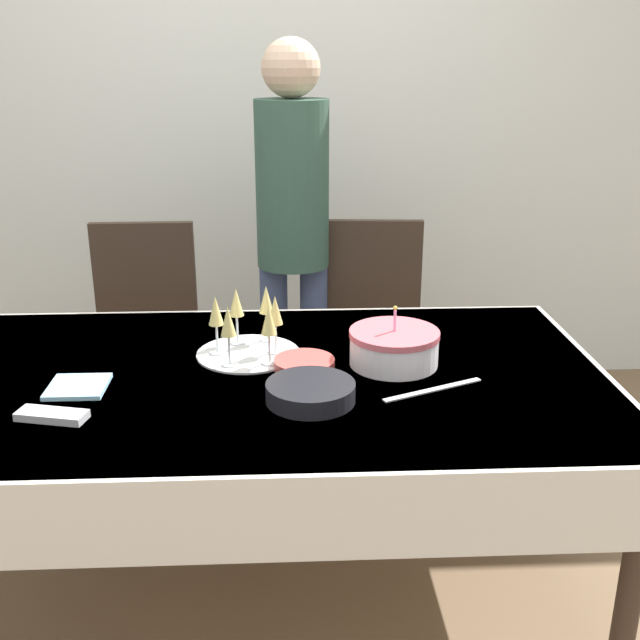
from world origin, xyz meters
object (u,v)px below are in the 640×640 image
object	(u,v)px
person_standing	(293,216)
dining_chair_far_right	(371,333)
plate_stack_dessert	(304,364)
champagne_tray	(249,327)
dining_chair_far_left	(145,337)
birthday_cake	(394,347)
plate_stack_main	(311,392)

from	to	relation	value
person_standing	dining_chair_far_right	bearing A→B (deg)	-15.60
dining_chair_far_right	plate_stack_dessert	world-z (taller)	dining_chair_far_right
champagne_tray	dining_chair_far_left	bearing A→B (deg)	121.65
champagne_tray	person_standing	distance (m)	0.84
dining_chair_far_left	person_standing	size ratio (longest dim) A/B	0.59
dining_chair_far_left	birthday_cake	distance (m)	1.22
dining_chair_far_right	champagne_tray	size ratio (longest dim) A/B	3.19
champagne_tray	person_standing	size ratio (longest dim) A/B	0.18
dining_chair_far_right	dining_chair_far_left	bearing A→B (deg)	179.99
dining_chair_far_left	person_standing	bearing A→B (deg)	8.25
birthday_cake	plate_stack_main	size ratio (longest dim) A/B	1.11
plate_stack_dessert	birthday_cake	bearing A→B (deg)	4.40
dining_chair_far_right	person_standing	size ratio (longest dim) A/B	0.59
plate_stack_main	plate_stack_dessert	size ratio (longest dim) A/B	1.33
champagne_tray	person_standing	world-z (taller)	person_standing
plate_stack_main	plate_stack_dessert	distance (m)	0.21
birthday_cake	plate_stack_main	bearing A→B (deg)	-136.74
dining_chair_far_right	birthday_cake	bearing A→B (deg)	-92.35
birthday_cake	person_standing	size ratio (longest dim) A/B	0.15
dining_chair_far_left	plate_stack_main	size ratio (longest dim) A/B	4.24
plate_stack_main	plate_stack_dessert	xyz separation A→B (m)	(-0.01, 0.21, -0.01)
dining_chair_far_left	dining_chair_far_right	xyz separation A→B (m)	(0.89, -0.00, 0.00)
dining_chair_far_right	plate_stack_dessert	xyz separation A→B (m)	(-0.29, -0.84, 0.23)
person_standing	plate_stack_dessert	bearing A→B (deg)	-88.86
dining_chair_far_right	plate_stack_main	bearing A→B (deg)	-104.83
plate_stack_dessert	dining_chair_far_left	bearing A→B (deg)	125.86
dining_chair_far_left	plate_stack_dessert	distance (m)	1.06
dining_chair_far_right	birthday_cake	world-z (taller)	dining_chair_far_right
dining_chair_far_left	plate_stack_dessert	size ratio (longest dim) A/B	5.64
birthday_cake	dining_chair_far_right	bearing A→B (deg)	87.65
dining_chair_far_right	champagne_tray	world-z (taller)	dining_chair_far_right
dining_chair_far_right	person_standing	xyz separation A→B (m)	(-0.31, 0.09, 0.46)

